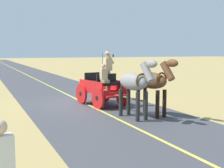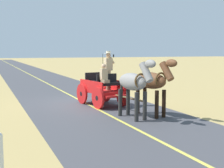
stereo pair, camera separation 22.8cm
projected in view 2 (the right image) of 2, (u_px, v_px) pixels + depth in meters
ground_plane at (84, 102)px, 14.62m from camera, size 200.00×200.00×0.00m
road_surface at (84, 102)px, 14.62m from camera, size 5.82×160.00×0.01m
road_centre_stripe at (84, 102)px, 14.62m from camera, size 0.12×160.00×0.00m
horse_drawn_carriage at (103, 88)px, 13.78m from camera, size 1.77×4.51×2.50m
horse_near_side at (153, 82)px, 11.41m from camera, size 0.87×2.15×2.21m
horse_off_side at (134, 83)px, 10.94m from camera, size 0.76×2.15×2.21m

